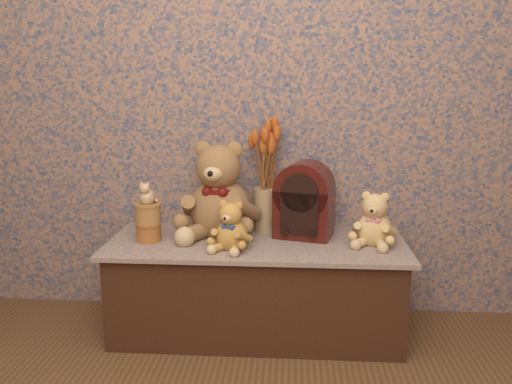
% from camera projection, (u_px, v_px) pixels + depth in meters
% --- Properties ---
extents(display_shelf, '(1.36, 0.57, 0.44)m').
position_uv_depth(display_shelf, '(257.00, 286.00, 2.49)').
color(display_shelf, '#385274').
rests_on(display_shelf, ground).
extents(teddy_large, '(0.44, 0.50, 0.48)m').
position_uv_depth(teddy_large, '(220.00, 185.00, 2.49)').
color(teddy_large, olive).
rests_on(teddy_large, display_shelf).
extents(teddy_medium, '(0.24, 0.26, 0.23)m').
position_uv_depth(teddy_medium, '(232.00, 223.00, 2.31)').
color(teddy_medium, '#BB7E34').
rests_on(teddy_medium, display_shelf).
extents(teddy_small, '(0.27, 0.30, 0.26)m').
position_uv_depth(teddy_small, '(375.00, 216.00, 2.37)').
color(teddy_small, '#DCB668').
rests_on(teddy_small, display_shelf).
extents(cathedral_radio, '(0.30, 0.25, 0.36)m').
position_uv_depth(cathedral_radio, '(304.00, 199.00, 2.48)').
color(cathedral_radio, '#380E0A').
rests_on(cathedral_radio, display_shelf).
extents(ceramic_vase, '(0.13, 0.13, 0.21)m').
position_uv_depth(ceramic_vase, '(267.00, 209.00, 2.59)').
color(ceramic_vase, tan).
rests_on(ceramic_vase, display_shelf).
extents(dried_stalks, '(0.22, 0.22, 0.39)m').
position_uv_depth(dried_stalks, '(267.00, 149.00, 2.53)').
color(dried_stalks, '#BB541E').
rests_on(dried_stalks, ceramic_vase).
extents(biscuit_tin_lower, '(0.13, 0.13, 0.08)m').
position_uv_depth(biscuit_tin_lower, '(149.00, 232.00, 2.43)').
color(biscuit_tin_lower, '#BB9036').
rests_on(biscuit_tin_lower, display_shelf).
extents(biscuit_tin_upper, '(0.15, 0.15, 0.09)m').
position_uv_depth(biscuit_tin_upper, '(148.00, 214.00, 2.42)').
color(biscuit_tin_upper, '#D0B45B').
rests_on(biscuit_tin_upper, biscuit_tin_lower).
extents(cat_figurine, '(0.09, 0.10, 0.11)m').
position_uv_depth(cat_figurine, '(147.00, 192.00, 2.39)').
color(cat_figurine, silver).
rests_on(cat_figurine, biscuit_tin_upper).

